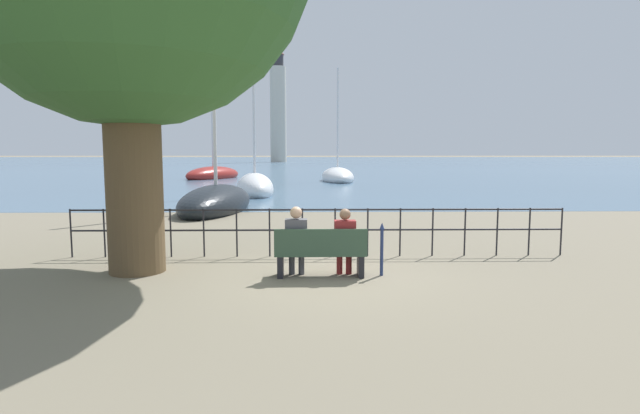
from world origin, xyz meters
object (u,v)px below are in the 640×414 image
Objects in this scene: closed_umbrella at (382,246)px; sailboat_3 at (255,188)px; seated_person_right at (345,239)px; sailboat_1 at (337,177)px; park_bench at (321,254)px; harbor_lighthouse at (278,108)px; seated_person_left at (296,238)px; sailboat_0 at (213,175)px; sailboat_2 at (216,203)px.

sailboat_3 is at bearing 103.14° from closed_umbrella.
seated_person_right is 0.13× the size of sailboat_1.
seated_person_right reaches higher than closed_umbrella.
sailboat_1 is at bearing 57.83° from sailboat_3.
park_bench is 0.17× the size of sailboat_1.
seated_person_left is at bearing -86.35° from harbor_lighthouse.
harbor_lighthouse is (-8.61, 121.32, 13.07)m from seated_person_right.
sailboat_0 is at bearing 105.44° from closed_umbrella.
seated_person_right is 31.52m from sailboat_1.
harbor_lighthouse is at bearing 93.84° from sailboat_1.
seated_person_left is at bearing 170.45° from park_bench.
park_bench is 11.29m from sailboat_2.
sailboat_1 is (2.09, 31.55, -0.08)m from park_bench.
harbor_lighthouse reaches higher than seated_person_right.
harbor_lighthouse is (-8.17, 121.40, 13.32)m from park_bench.
closed_umbrella is 0.12× the size of sailboat_2.
sailboat_0 is 25.96m from sailboat_2.
closed_umbrella is at bearing 0.63° from seated_person_left.
sailboat_0 reaches higher than park_bench.
sailboat_0 is at bearing 104.42° from seated_person_right.
seated_person_left is 0.14× the size of sailboat_1.
sailboat_0 is at bearing 105.88° from sailboat_2.
seated_person_left is at bearing -91.54° from sailboat_3.
sailboat_1 is 21.76m from sailboat_2.
sailboat_3 is at bearing -114.84° from sailboat_1.
sailboat_0 is (-9.94, 36.00, -0.20)m from closed_umbrella.
sailboat_2 reaches higher than seated_person_left.
closed_umbrella is at bearing -50.27° from sailboat_0.
sailboat_1 is (0.97, 31.46, -0.20)m from closed_umbrella.
seated_person_right is at bearing -63.05° from sailboat_2.
seated_person_left is 1.57m from closed_umbrella.
sailboat_1 is (1.65, 31.48, -0.33)m from seated_person_right.
sailboat_1 is 0.32× the size of harbor_lighthouse.
sailboat_1 is (10.91, -4.54, 0.00)m from sailboat_0.
park_bench is 0.52m from seated_person_left.
sailboat_0 is (-9.26, 36.02, -0.34)m from seated_person_right.
sailboat_1 is 91.41m from harbor_lighthouse.
sailboat_1 is at bearing 87.01° from seated_person_right.
park_bench is 0.20× the size of sailboat_2.
sailboat_3 is (5.63, -17.51, 0.02)m from sailboat_0.
sailboat_0 reaches higher than sailboat_2.
seated_person_right is at bearing -51.29° from sailboat_0.
closed_umbrella is 31.48m from sailboat_1.
sailboat_2 is 7.99m from sailboat_3.
park_bench is 0.51m from seated_person_right.
closed_umbrella is 18.99m from sailboat_3.
seated_person_right is at bearing 9.81° from park_bench.
park_bench is 122.40m from harbor_lighthouse.
sailboat_1 is at bearing 86.22° from park_bench.
closed_umbrella is at bearing -85.62° from harbor_lighthouse.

